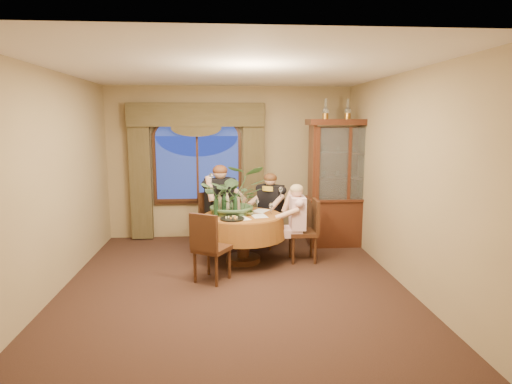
{
  "coord_description": "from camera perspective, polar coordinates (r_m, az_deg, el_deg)",
  "views": [
    {
      "loc": [
        -0.12,
        -5.47,
        2.16
      ],
      "look_at": [
        0.37,
        0.93,
        1.1
      ],
      "focal_mm": 30.0,
      "sensor_mm": 36.0,
      "label": 1
    }
  ],
  "objects": [
    {
      "name": "olive_bowl",
      "position": [
        6.54,
        -1.05,
        -2.85
      ],
      "size": [
        0.17,
        0.17,
        0.05
      ],
      "primitive_type": "imported",
      "color": "#525D2D",
      "rests_on": "dining_table"
    },
    {
      "name": "person_scarf",
      "position": [
        7.34,
        1.97,
        -2.5
      ],
      "size": [
        0.63,
        0.62,
        1.3
      ],
      "primitive_type": null,
      "rotation": [
        0.0,
        0.0,
        -3.75
      ],
      "color": "black",
      "rests_on": "floor"
    },
    {
      "name": "centerpiece_plant",
      "position": [
        6.6,
        -2.9,
        2.69
      ],
      "size": [
        1.03,
        1.14,
        0.89
      ],
      "primitive_type": "imported",
      "color": "#3D5E39",
      "rests_on": "dining_table"
    },
    {
      "name": "wine_bottle_4",
      "position": [
        6.65,
        -4.85,
        -1.46
      ],
      "size": [
        0.07,
        0.07,
        0.33
      ],
      "primitive_type": "cylinder",
      "color": "tan",
      "rests_on": "dining_table"
    },
    {
      "name": "wine_glass_person_back",
      "position": [
        6.92,
        -3.48,
        -1.65
      ],
      "size": [
        0.07,
        0.07,
        0.18
      ],
      "primitive_type": null,
      "color": "silver",
      "rests_on": "dining_table"
    },
    {
      "name": "wine_bottle_3",
      "position": [
        6.43,
        -5.35,
        -1.85
      ],
      "size": [
        0.07,
        0.07,
        0.33
      ],
      "primitive_type": "cylinder",
      "color": "black",
      "rests_on": "dining_table"
    },
    {
      "name": "person_back",
      "position": [
        7.27,
        -4.83,
        -2.04
      ],
      "size": [
        0.68,
        0.66,
        1.45
      ],
      "primitive_type": null,
      "rotation": [
        0.0,
        0.0,
        -2.68
      ],
      "color": "black",
      "rests_on": "floor"
    },
    {
      "name": "cheese_platter",
      "position": [
        6.24,
        -3.18,
        -3.6
      ],
      "size": [
        0.36,
        0.36,
        0.02
      ],
      "primitive_type": "cylinder",
      "color": "black",
      "rests_on": "dining_table"
    },
    {
      "name": "wall_right",
      "position": [
        6.01,
        18.9,
        1.6
      ],
      "size": [
        0.0,
        5.0,
        5.0
      ],
      "primitive_type": "plane",
      "rotation": [
        1.57,
        0.0,
        -1.57
      ],
      "color": "#8A7652",
      "rests_on": "ground"
    },
    {
      "name": "drapery_right",
      "position": [
        7.93,
        -0.35,
        2.27
      ],
      "size": [
        0.38,
        0.14,
        2.32
      ],
      "primitive_type": "cube",
      "color": "#3F361C",
      "rests_on": "floor"
    },
    {
      "name": "swag_valance",
      "position": [
        7.84,
        -7.99,
        10.16
      ],
      "size": [
        2.45,
        0.16,
        0.42
      ],
      "primitive_type": null,
      "color": "#3F361C",
      "rests_on": "wall_back"
    },
    {
      "name": "wine_bottle_1",
      "position": [
        6.73,
        -4.06,
        -1.32
      ],
      "size": [
        0.07,
        0.07,
        0.33
      ],
      "primitive_type": "cylinder",
      "color": "black",
      "rests_on": "dining_table"
    },
    {
      "name": "stoneware_vase",
      "position": [
        6.65,
        -2.61,
        -1.77
      ],
      "size": [
        0.14,
        0.14,
        0.25
      ],
      "primitive_type": null,
      "color": "#8B6C57",
      "rests_on": "dining_table"
    },
    {
      "name": "chair_back",
      "position": [
        7.31,
        -5.38,
        -3.96
      ],
      "size": [
        0.58,
        0.58,
        0.96
      ],
      "primitive_type": "cube",
      "rotation": [
        0.0,
        0.0,
        -2.59
      ],
      "color": "black",
      "rests_on": "floor"
    },
    {
      "name": "chair_back_right",
      "position": [
        7.44,
        1.13,
        -3.69
      ],
      "size": [
        0.56,
        0.56,
        0.96
      ],
      "primitive_type": "cube",
      "rotation": [
        0.0,
        0.0,
        -3.61
      ],
      "color": "black",
      "rests_on": "floor"
    },
    {
      "name": "arched_transom",
      "position": [
        7.92,
        -7.92,
        8.7
      ],
      "size": [
        1.6,
        0.06,
        0.44
      ],
      "primitive_type": null,
      "color": "navy",
      "rests_on": "wall_back"
    },
    {
      "name": "wine_glass_person_scarf",
      "position": [
        6.91,
        0.16,
        -1.65
      ],
      "size": [
        0.07,
        0.07,
        0.18
      ],
      "primitive_type": null,
      "color": "silver",
      "rests_on": "dining_table"
    },
    {
      "name": "wall_back",
      "position": [
        8.01,
        -3.49,
        3.91
      ],
      "size": [
        4.5,
        0.0,
        4.5
      ],
      "primitive_type": "plane",
      "rotation": [
        1.57,
        0.0,
        0.0
      ],
      "color": "#8A7652",
      "rests_on": "ground"
    },
    {
      "name": "ceiling",
      "position": [
        5.51,
        -3.2,
        16.02
      ],
      "size": [
        5.0,
        5.0,
        0.0
      ],
      "primitive_type": "plane",
      "rotation": [
        3.14,
        0.0,
        0.0
      ],
      "color": "white",
      "rests_on": "wall_back"
    },
    {
      "name": "wine_glass_person_pink",
      "position": [
        6.57,
        2.01,
        -2.23
      ],
      "size": [
        0.07,
        0.07,
        0.18
      ],
      "primitive_type": null,
      "color": "silver",
      "rests_on": "dining_table"
    },
    {
      "name": "person_pink",
      "position": [
        6.67,
        5.52,
        -4.12
      ],
      "size": [
        0.41,
        0.45,
        1.22
      ],
      "primitive_type": null,
      "rotation": [
        0.0,
        0.0,
        1.55
      ],
      "color": "beige",
      "rests_on": "floor"
    },
    {
      "name": "wine_bottle_5",
      "position": [
        6.6,
        -3.86,
        -1.53
      ],
      "size": [
        0.07,
        0.07,
        0.33
      ],
      "primitive_type": "cylinder",
      "color": "tan",
      "rests_on": "dining_table"
    },
    {
      "name": "oil_lamp_right",
      "position": [
        7.65,
        14.94,
        10.64
      ],
      "size": [
        0.11,
        0.11,
        0.34
      ],
      "primitive_type": null,
      "color": "#A5722D",
      "rests_on": "china_cabinet"
    },
    {
      "name": "oil_lamp_left",
      "position": [
        7.43,
        9.26,
        10.88
      ],
      "size": [
        0.11,
        0.11,
        0.34
      ],
      "primitive_type": null,
      "color": "#A5722D",
      "rests_on": "china_cabinet"
    },
    {
      "name": "tasting_paper_2",
      "position": [
        6.3,
        -2.05,
        -3.53
      ],
      "size": [
        0.31,
        0.36,
        0.0
      ],
      "primitive_type": "cube",
      "rotation": [
        0.0,
        0.0,
        0.4
      ],
      "color": "white",
      "rests_on": "dining_table"
    },
    {
      "name": "tasting_paper_1",
      "position": [
        6.82,
        0.6,
        -2.53
      ],
      "size": [
        0.33,
        0.36,
        0.0
      ],
      "primitive_type": "cube",
      "rotation": [
        0.0,
        0.0,
        -0.52
      ],
      "color": "white",
      "rests_on": "dining_table"
    },
    {
      "name": "wine_bottle_0",
      "position": [
        6.52,
        -4.28,
        -1.68
      ],
      "size": [
        0.07,
        0.07,
        0.33
      ],
      "primitive_type": "cylinder",
      "color": "black",
      "rests_on": "dining_table"
    },
    {
      "name": "floor",
      "position": [
        5.89,
        -2.94,
        -12.17
      ],
      "size": [
        5.0,
        5.0,
        0.0
      ],
      "primitive_type": "plane",
      "color": "black",
      "rests_on": "ground"
    },
    {
      "name": "chair_front_left",
      "position": [
        5.89,
        -5.88,
        -7.26
      ],
      "size": [
        0.58,
        0.58,
        0.96
      ],
      "primitive_type": "cube",
      "rotation": [
        0.0,
        0.0,
        -0.54
      ],
      "color": "black",
      "rests_on": "floor"
    },
    {
      "name": "oil_lamp_center",
      "position": [
        7.53,
        12.14,
        10.77
      ],
      "size": [
        0.11,
        0.11,
        0.34
      ],
      "primitive_type": null,
      "color": "#A5722D",
      "rests_on": "china_cabinet"
    },
    {
      "name": "tasting_paper_0",
      "position": [
        6.46,
        0.41,
        -3.21
      ],
      "size": [
        0.26,
        0.33,
        0.0
      ],
      "primitive_type": "cube",
      "rotation": [
        0.0,
        0.0,
        0.18
      ],
      "color": "white",
      "rests_on": "dining_table"
    },
    {
      "name": "dining_table",
      "position": [
        6.66,
        -1.73,
        -6.19
      ],
      "size": [
        1.38,
        1.38,
        0.75
      ],
      "primitive_type": "cylinder",
      "rotation": [
        0.0,
        0.0,
        -0.06
      ],
      "color": "maroon",
      "rests_on": "floor"
    },
    {
      "name": "drapery_left",
      "position": [
        8.06,
        -15.13,
        2.06
      ],
      "size": [
        0.38,
        0.14,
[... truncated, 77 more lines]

